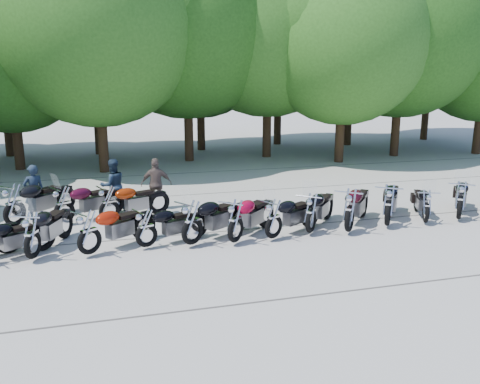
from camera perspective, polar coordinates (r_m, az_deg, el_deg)
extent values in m
plane|color=#9C988D|center=(12.93, 1.75, -6.24)|extent=(90.00, 90.00, 0.00)
cylinder|color=#3A2614|center=(24.90, -23.76, 6.09)|extent=(0.44, 0.44, 3.31)
sphere|color=#286319|center=(24.77, -24.58, 14.51)|extent=(7.31, 7.31, 7.31)
cylinder|color=#3A2614|center=(23.01, -15.24, 7.02)|extent=(0.44, 0.44, 3.93)
sphere|color=#357721|center=(22.96, -15.94, 17.88)|extent=(8.70, 8.70, 8.70)
cylinder|color=#3A2614|center=(25.17, -5.81, 8.16)|extent=(0.44, 0.44, 4.13)
sphere|color=#286319|center=(25.17, -6.07, 18.59)|extent=(9.13, 9.13, 9.13)
cylinder|color=#3A2614|center=(26.26, 3.05, 8.39)|extent=(0.44, 0.44, 4.09)
sphere|color=#357721|center=(26.25, 3.18, 18.29)|extent=(9.04, 9.04, 9.04)
cylinder|color=#3A2614|center=(25.19, 11.18, 7.40)|extent=(0.44, 0.44, 3.62)
sphere|color=#357721|center=(25.10, 11.61, 16.53)|extent=(8.00, 8.00, 8.00)
cylinder|color=#3A2614|center=(27.79, 17.14, 7.98)|extent=(0.44, 0.44, 3.98)
sphere|color=#286319|center=(27.77, 17.80, 17.05)|extent=(8.79, 8.79, 8.79)
cylinder|color=#3A2614|center=(30.09, 25.24, 7.13)|extent=(0.44, 0.44, 3.41)
cylinder|color=#3A2614|center=(29.11, -24.67, 7.13)|extent=(0.44, 0.44, 3.52)
cylinder|color=#3A2614|center=(28.19, -15.67, 7.58)|extent=(0.44, 0.44, 3.42)
sphere|color=#286319|center=(28.09, -16.17, 15.28)|extent=(7.56, 7.56, 7.56)
cylinder|color=#3A2614|center=(28.73, -4.42, 8.27)|extent=(0.44, 0.44, 3.56)
sphere|color=#286319|center=(28.65, -4.56, 16.16)|extent=(7.88, 7.88, 7.88)
cylinder|color=#3A2614|center=(30.97, 4.25, 8.83)|extent=(0.44, 0.44, 3.76)
sphere|color=#286319|center=(30.92, 4.38, 16.54)|extent=(8.31, 8.31, 8.31)
cylinder|color=#3A2614|center=(31.29, 12.09, 8.50)|extent=(0.44, 0.44, 3.63)
sphere|color=#357721|center=(31.22, 12.46, 15.87)|extent=(8.02, 8.02, 8.02)
cylinder|color=#3A2614|center=(35.12, 20.17, 9.10)|extent=(0.44, 0.44, 4.37)
sphere|color=#286319|center=(35.16, 20.84, 16.98)|extent=(9.67, 9.67, 9.67)
imported|color=#1B2839|center=(16.34, -22.12, -0.01)|extent=(0.71, 0.59, 1.66)
imported|color=#223447|center=(16.49, -14.07, 0.73)|extent=(0.96, 0.84, 1.68)
imported|color=brown|center=(16.43, -9.38, 0.89)|extent=(1.02, 0.51, 1.67)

